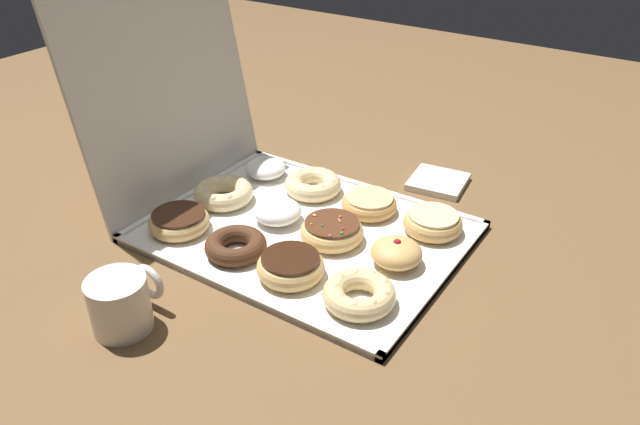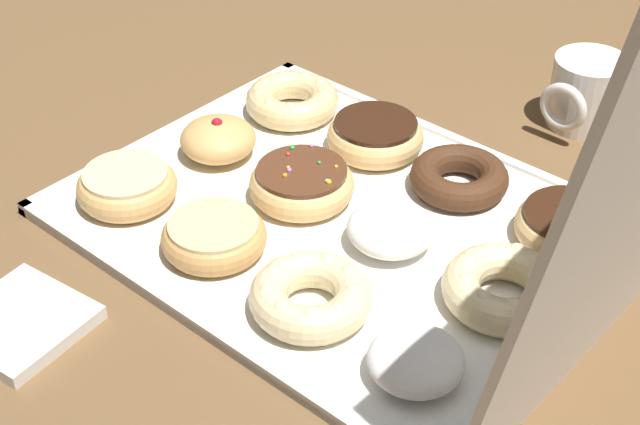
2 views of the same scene
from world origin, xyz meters
name	(u,v)px [view 2 (image 2 of 2)]	position (x,y,z in m)	size (l,w,h in m)	color
ground_plane	(343,227)	(0.00, 0.00, 0.00)	(3.00, 3.00, 0.00)	brown
donut_box	(343,223)	(0.00, 0.00, 0.01)	(0.44, 0.57, 0.01)	white
cruller_donut_0	(292,100)	(-0.13, -0.19, 0.03)	(0.12, 0.12, 0.04)	#EACC8C
jelly_filled_donut_1	(219,138)	(0.00, -0.19, 0.03)	(0.09, 0.09, 0.05)	tan
glazed_ring_donut_2	(127,186)	(0.13, -0.20, 0.03)	(0.11, 0.11, 0.04)	tan
chocolate_frosted_donut_3	(375,135)	(-0.13, -0.06, 0.03)	(0.12, 0.12, 0.04)	#E5B770
sprinkle_donut_4	(304,182)	(0.00, -0.06, 0.03)	(0.12, 0.12, 0.04)	#E5B770
glazed_ring_donut_5	(214,236)	(0.13, -0.07, 0.03)	(0.11, 0.11, 0.03)	tan
chocolate_cake_ring_donut_6	(459,177)	(-0.13, 0.06, 0.03)	(0.11, 0.11, 0.03)	#472816
powdered_filled_donut_7	(392,227)	(0.00, 0.06, 0.03)	(0.09, 0.09, 0.04)	white
cruller_donut_8	(311,295)	(0.13, 0.07, 0.03)	(0.12, 0.12, 0.04)	beige
chocolate_frosted_donut_9	(570,226)	(-0.13, 0.20, 0.03)	(0.11, 0.11, 0.04)	#E5B770
cruller_donut_10	(506,286)	(0.00, 0.20, 0.03)	(0.12, 0.12, 0.04)	beige
powdered_filled_donut_11	(416,360)	(0.13, 0.20, 0.03)	(0.09, 0.09, 0.04)	white
coffee_mug	(586,91)	(-0.36, 0.09, 0.05)	(0.11, 0.09, 0.09)	white
napkin_stack	(20,323)	(0.32, -0.13, 0.01)	(0.11, 0.11, 0.01)	white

